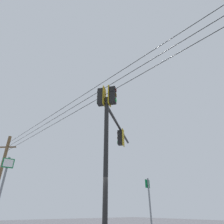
# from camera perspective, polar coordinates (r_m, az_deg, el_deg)

# --- Properties ---
(signal_mast_assembly) EXTENTS (4.83, 4.03, 6.85)m
(signal_mast_assembly) POSITION_cam_1_polar(r_m,az_deg,el_deg) (9.36, -0.10, -5.70)
(signal_mast_assembly) COLOR black
(signal_mast_assembly) RESTS_ON ground
(route_sign_primary) EXTENTS (0.29, 0.11, 2.60)m
(route_sign_primary) POSITION_cam_1_polar(r_m,az_deg,el_deg) (8.86, 11.47, -26.07)
(route_sign_primary) COLOR slate
(route_sign_primary) RESTS_ON ground
(overhead_wire_span) EXTENTS (4.51, 32.55, 1.24)m
(overhead_wire_span) POSITION_cam_1_polar(r_m,az_deg,el_deg) (8.74, 5.28, 11.72)
(overhead_wire_span) COLOR black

